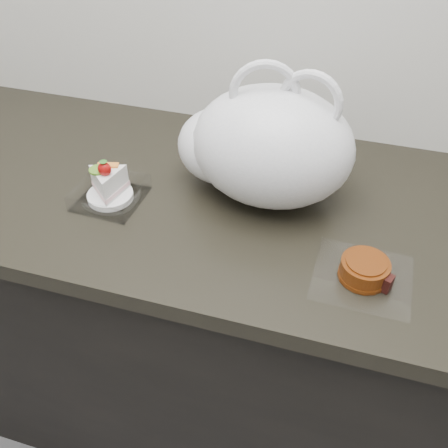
# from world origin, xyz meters

# --- Properties ---
(counter) EXTENTS (2.04, 0.64, 0.90)m
(counter) POSITION_xyz_m (0.00, 1.69, 0.45)
(counter) COLOR black
(counter) RESTS_ON ground
(cake_tray) EXTENTS (0.14, 0.14, 0.10)m
(cake_tray) POSITION_xyz_m (-0.20, 1.61, 0.93)
(cake_tray) COLOR white
(cake_tray) RESTS_ON counter
(mooncake_wrap) EXTENTS (0.18, 0.17, 0.04)m
(mooncake_wrap) POSITION_xyz_m (0.33, 1.53, 0.92)
(mooncake_wrap) COLOR white
(mooncake_wrap) RESTS_ON counter
(plastic_bag) EXTENTS (0.38, 0.27, 0.30)m
(plastic_bag) POSITION_xyz_m (0.10, 1.72, 1.02)
(plastic_bag) COLOR white
(plastic_bag) RESTS_ON counter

